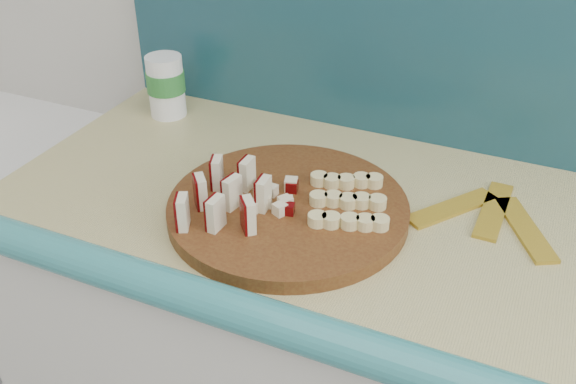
{
  "coord_description": "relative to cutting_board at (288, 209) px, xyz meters",
  "views": [
    {
      "loc": [
        -0.13,
        0.64,
        1.52
      ],
      "look_at": [
        -0.48,
        1.44,
        0.95
      ],
      "focal_mm": 40.0,
      "sensor_mm": 36.0,
      "label": 1
    }
  ],
  "objects": [
    {
      "name": "apple_wedges",
      "position": [
        -0.08,
        -0.06,
        0.04
      ],
      "size": [
        0.13,
        0.18,
        0.05
      ],
      "color": "#F1E6C0",
      "rests_on": "cutting_board"
    },
    {
      "name": "apple_chunks",
      "position": [
        -0.02,
        -0.01,
        0.02
      ],
      "size": [
        0.06,
        0.07,
        0.02
      ],
      "color": "beige",
      "rests_on": "cutting_board"
    },
    {
      "name": "banana_slices",
      "position": [
        0.09,
        0.03,
        0.02
      ],
      "size": [
        0.16,
        0.17,
        0.02
      ],
      "color": "beige",
      "rests_on": "cutting_board"
    },
    {
      "name": "canister",
      "position": [
        -0.39,
        0.24,
        0.06
      ],
      "size": [
        0.08,
        0.08,
        0.13
      ],
      "rotation": [
        0.0,
        0.0,
        0.22
      ],
      "color": "white",
      "rests_on": "kitchen_counter"
    },
    {
      "name": "cutting_board",
      "position": [
        0.0,
        0.0,
        0.0
      ],
      "size": [
        0.51,
        0.51,
        0.02
      ],
      "primitive_type": "cylinder",
      "rotation": [
        0.0,
        0.0,
        0.35
      ],
      "color": "#48210F",
      "rests_on": "kitchen_counter"
    },
    {
      "name": "banana_peel",
      "position": [
        0.31,
        0.13,
        -0.01
      ],
      "size": [
        0.25,
        0.21,
        0.01
      ],
      "rotation": [
        0.0,
        0.0,
        -0.19
      ],
      "color": "gold",
      "rests_on": "kitchen_counter"
    }
  ]
}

